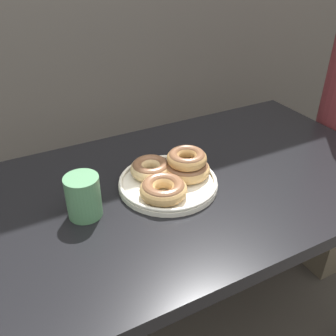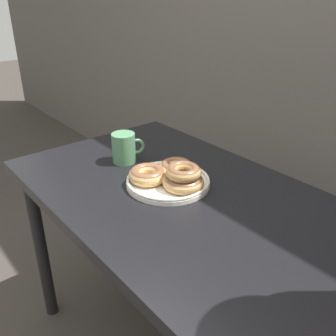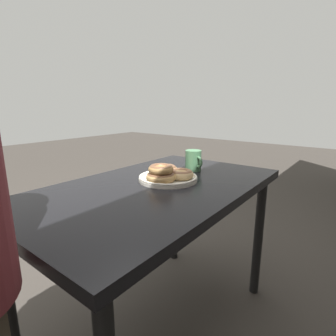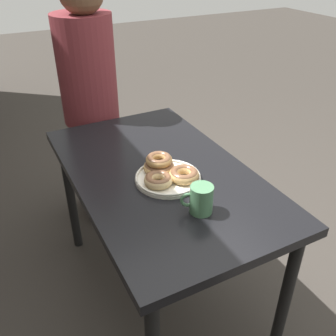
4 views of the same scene
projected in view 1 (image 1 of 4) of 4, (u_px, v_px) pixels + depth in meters
name	position (u px, v px, depth m)	size (l,w,h in m)	color
dining_table	(193.00, 202.00, 1.12)	(1.21, 0.72, 0.75)	black
donut_plate	(171.00, 175.00, 1.03)	(0.28, 0.27, 0.09)	silver
coffee_mug	(83.00, 196.00, 0.91)	(0.09, 0.12, 0.11)	#4C7F56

